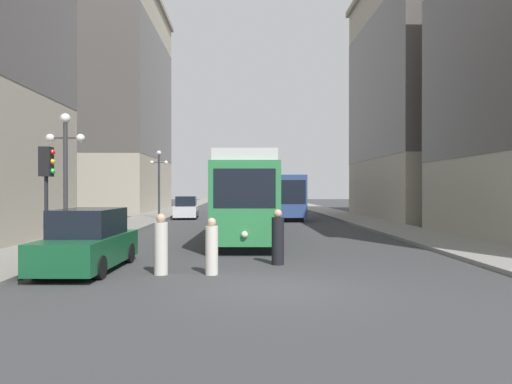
{
  "coord_description": "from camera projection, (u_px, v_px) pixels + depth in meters",
  "views": [
    {
      "loc": [
        -0.75,
        -11.16,
        2.41
      ],
      "look_at": [
        -0.12,
        9.36,
        2.28
      ],
      "focal_mm": 32.54,
      "sensor_mm": 36.0,
      "label": 1
    }
  ],
  "objects": [
    {
      "name": "pedestrian_crossing_far",
      "position": [
        278.0,
        239.0,
        14.77
      ],
      "size": [
        0.4,
        0.4,
        1.76
      ],
      "rotation": [
        0.0,
        0.0,
        5.74
      ],
      "color": "black",
      "rests_on": "ground"
    },
    {
      "name": "transit_bus",
      "position": [
        280.0,
        195.0,
        39.54
      ],
      "size": [
        2.89,
        12.96,
        3.45
      ],
      "rotation": [
        0.0,
        0.0,
        0.02
      ],
      "color": "black",
      "rests_on": "ground"
    },
    {
      "name": "streetcar",
      "position": [
        249.0,
        195.0,
        23.35
      ],
      "size": [
        3.11,
        14.07,
        3.89
      ],
      "rotation": [
        0.0,
        0.0,
        -0.04
      ],
      "color": "black",
      "rests_on": "ground"
    },
    {
      "name": "traffic_light_near_left",
      "position": [
        47.0,
        173.0,
        14.85
      ],
      "size": [
        0.47,
        0.36,
        3.61
      ],
      "color": "#232328",
      "rests_on": "sidewalk_left"
    },
    {
      "name": "ground_plane",
      "position": [
        273.0,
        289.0,
        11.19
      ],
      "size": [
        200.0,
        200.0,
        0.0
      ],
      "primitive_type": "plane",
      "color": "#38383A"
    },
    {
      "name": "lamp_post_left_near",
      "position": [
        65.0,
        160.0,
        17.0
      ],
      "size": [
        1.41,
        0.36,
        5.04
      ],
      "color": "#333338",
      "rests_on": "sidewalk_left"
    },
    {
      "name": "parked_car_left_near",
      "position": [
        186.0,
        208.0,
        38.04
      ],
      "size": [
        2.07,
        4.4,
        1.82
      ],
      "rotation": [
        0.0,
        0.0,
        0.05
      ],
      "color": "black",
      "rests_on": "ground"
    },
    {
      "name": "building_right_corner",
      "position": [
        459.0,
        94.0,
        38.07
      ],
      "size": [
        15.14,
        16.42,
        19.92
      ],
      "color": "#B2A893",
      "rests_on": "ground"
    },
    {
      "name": "lamp_post_left_far",
      "position": [
        159.0,
        174.0,
        36.17
      ],
      "size": [
        1.41,
        0.36,
        5.27
      ],
      "color": "#333338",
      "rests_on": "sidewalk_left"
    },
    {
      "name": "pedestrian_on_sidewalk",
      "position": [
        161.0,
        246.0,
        13.04
      ],
      "size": [
        0.39,
        0.39,
        1.72
      ],
      "rotation": [
        0.0,
        0.0,
        4.61
      ],
      "color": "beige",
      "rests_on": "ground"
    },
    {
      "name": "parked_car_left_mid",
      "position": [
        88.0,
        242.0,
        13.77
      ],
      "size": [
        2.02,
        4.56,
        1.82
      ],
      "rotation": [
        0.0,
        0.0,
        -0.04
      ],
      "color": "black",
      "rests_on": "ground"
    },
    {
      "name": "sidewalk_right",
      "position": [
        323.0,
        210.0,
        51.42
      ],
      "size": [
        3.23,
        120.0,
        0.15
      ],
      "primitive_type": "cube",
      "color": "gray",
      "rests_on": "ground"
    },
    {
      "name": "building_left_midblock",
      "position": [
        107.0,
        101.0,
        50.29
      ],
      "size": [
        11.77,
        19.11,
        23.21
      ],
      "color": "#B2A893",
      "rests_on": "ground"
    },
    {
      "name": "pedestrian_crossing_near",
      "position": [
        212.0,
        248.0,
        13.02
      ],
      "size": [
        0.36,
        0.36,
        1.6
      ],
      "rotation": [
        0.0,
        0.0,
        0.17
      ],
      "color": "beige",
      "rests_on": "ground"
    },
    {
      "name": "sidewalk_left",
      "position": [
        174.0,
        210.0,
        50.92
      ],
      "size": [
        3.23,
        120.0,
        0.15
      ],
      "primitive_type": "cube",
      "color": "gray",
      "rests_on": "ground"
    }
  ]
}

